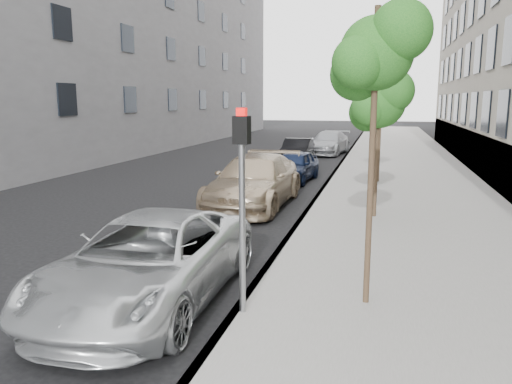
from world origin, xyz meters
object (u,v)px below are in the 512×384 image
at_px(suv, 254,181).
at_px(sedan_rear, 329,143).
at_px(tree_near, 378,54).
at_px(sedan_black, 297,151).
at_px(signal_pole, 242,188).
at_px(minivan, 149,261).
at_px(tree_far, 382,99).
at_px(sedan_blue, 294,166).
at_px(tree_mid, 380,102).

bearing_deg(suv, sedan_rear, 89.37).
bearing_deg(tree_near, sedan_black, 103.14).
height_order(signal_pole, minivan, signal_pole).
height_order(tree_near, tree_far, tree_near).
bearing_deg(tree_far, sedan_black, 125.73).
xyz_separation_m(tree_near, tree_far, (0.00, 13.00, -0.65)).
distance_m(sedan_black, sedan_rear, 5.34).
bearing_deg(signal_pole, tree_near, 30.51).
relative_size(minivan, sedan_black, 1.30).
height_order(sedan_blue, sedan_black, sedan_black).
bearing_deg(sedan_rear, tree_mid, -71.80).
relative_size(tree_near, tree_mid, 1.15).
bearing_deg(sedan_blue, suv, -88.76).
bearing_deg(sedan_blue, sedan_black, 103.82).
relative_size(signal_pole, sedan_blue, 0.83).
relative_size(tree_far, suv, 0.72).
height_order(minivan, sedan_black, minivan).
relative_size(tree_mid, suv, 0.73).
bearing_deg(suv, minivan, -86.72).
bearing_deg(sedan_black, tree_mid, -71.38).
bearing_deg(minivan, tree_far, 74.31).
xyz_separation_m(tree_near, tree_mid, (0.00, 6.50, -0.74)).
bearing_deg(sedan_rear, signal_pole, -79.14).
bearing_deg(sedan_blue, minivan, -85.24).
xyz_separation_m(sedan_black, sedan_rear, (1.17, 5.21, 0.05)).
bearing_deg(tree_far, tree_near, -90.00).
xyz_separation_m(tree_near, suv, (-3.94, 7.64, -3.34)).
bearing_deg(sedan_black, sedan_blue, -82.24).
relative_size(signal_pole, sedan_black, 0.78).
relative_size(tree_far, sedan_black, 1.00).
bearing_deg(sedan_black, sedan_rear, 76.57).
bearing_deg(sedan_rear, sedan_blue, -83.48).
bearing_deg(tree_near, suv, 117.31).
bearing_deg(tree_far, signal_pole, -97.90).
bearing_deg(tree_far, suv, -126.34).
height_order(tree_far, sedan_rear, tree_far).
relative_size(tree_mid, sedan_black, 1.01).
distance_m(tree_far, sedan_blue, 4.57).
relative_size(tree_mid, tree_far, 1.01).
relative_size(sedan_blue, sedan_black, 0.94).
height_order(minivan, sedan_blue, minivan).
bearing_deg(tree_far, minivan, -105.16).
relative_size(minivan, sedan_blue, 1.39).
bearing_deg(tree_near, sedan_blue, 105.27).
xyz_separation_m(tree_near, signal_pole, (-1.93, -0.89, -2.02)).
distance_m(tree_mid, sedan_rear, 18.46).
bearing_deg(suv, tree_near, -61.21).
bearing_deg(tree_far, sedan_rear, 106.20).
distance_m(tree_near, sedan_rear, 24.92).
relative_size(tree_near, tree_far, 1.16).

